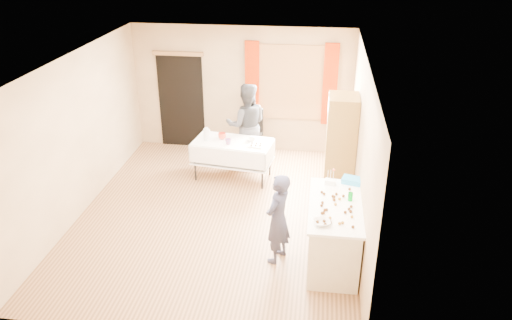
# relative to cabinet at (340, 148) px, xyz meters

# --- Properties ---
(floor) EXTENTS (4.50, 5.50, 0.02)m
(floor) POSITION_rel_cabinet_xyz_m (-1.99, -0.90, -0.94)
(floor) COLOR #9E7047
(floor) RESTS_ON ground
(ceiling) EXTENTS (4.50, 5.50, 0.02)m
(ceiling) POSITION_rel_cabinet_xyz_m (-1.99, -0.90, 1.68)
(ceiling) COLOR white
(ceiling) RESTS_ON floor
(wall_back) EXTENTS (4.50, 0.02, 2.60)m
(wall_back) POSITION_rel_cabinet_xyz_m (-1.99, 1.86, 0.37)
(wall_back) COLOR tan
(wall_back) RESTS_ON floor
(wall_front) EXTENTS (4.50, 0.02, 2.60)m
(wall_front) POSITION_rel_cabinet_xyz_m (-1.99, -3.66, 0.37)
(wall_front) COLOR tan
(wall_front) RESTS_ON floor
(wall_left) EXTENTS (0.02, 5.50, 2.60)m
(wall_left) POSITION_rel_cabinet_xyz_m (-4.25, -0.90, 0.37)
(wall_left) COLOR tan
(wall_left) RESTS_ON floor
(wall_right) EXTENTS (0.02, 5.50, 2.60)m
(wall_right) POSITION_rel_cabinet_xyz_m (0.27, -0.90, 0.37)
(wall_right) COLOR tan
(wall_right) RESTS_ON floor
(window_frame) EXTENTS (1.32, 0.06, 1.52)m
(window_frame) POSITION_rel_cabinet_xyz_m (-0.99, 1.82, 0.57)
(window_frame) COLOR olive
(window_frame) RESTS_ON wall_back
(window_pane) EXTENTS (1.20, 0.02, 1.40)m
(window_pane) POSITION_rel_cabinet_xyz_m (-0.99, 1.80, 0.57)
(window_pane) COLOR white
(window_pane) RESTS_ON wall_back
(curtain_left) EXTENTS (0.28, 0.06, 1.65)m
(curtain_left) POSITION_rel_cabinet_xyz_m (-1.77, 1.77, 0.57)
(curtain_left) COLOR #AA2300
(curtain_left) RESTS_ON wall_back
(curtain_right) EXTENTS (0.28, 0.06, 1.65)m
(curtain_right) POSITION_rel_cabinet_xyz_m (-0.21, 1.77, 0.57)
(curtain_right) COLOR #AA2300
(curtain_right) RESTS_ON wall_back
(doorway) EXTENTS (0.95, 0.04, 2.00)m
(doorway) POSITION_rel_cabinet_xyz_m (-3.29, 1.83, 0.07)
(doorway) COLOR black
(doorway) RESTS_ON floor
(door_lintel) EXTENTS (1.05, 0.06, 0.08)m
(door_lintel) POSITION_rel_cabinet_xyz_m (-3.29, 1.80, 1.09)
(door_lintel) COLOR olive
(door_lintel) RESTS_ON wall_back
(cabinet) EXTENTS (0.50, 0.60, 1.85)m
(cabinet) POSITION_rel_cabinet_xyz_m (0.00, 0.00, 0.00)
(cabinet) COLOR olive
(cabinet) RESTS_ON floor
(counter) EXTENTS (0.73, 1.53, 0.91)m
(counter) POSITION_rel_cabinet_xyz_m (-0.10, -1.91, -0.47)
(counter) COLOR beige
(counter) RESTS_ON floor
(party_table) EXTENTS (1.54, 0.93, 0.75)m
(party_table) POSITION_rel_cabinet_xyz_m (-1.96, 0.44, -0.48)
(party_table) COLOR black
(party_table) RESTS_ON floor
(chair) EXTENTS (0.44, 0.44, 0.97)m
(chair) POSITION_rel_cabinet_xyz_m (-1.75, 1.52, -0.63)
(chair) COLOR black
(chair) RESTS_ON floor
(girl) EXTENTS (0.73, 0.69, 1.36)m
(girl) POSITION_rel_cabinet_xyz_m (-0.88, -2.00, -0.25)
(girl) COLOR #272741
(girl) RESTS_ON floor
(woman) EXTENTS (1.05, 0.94, 1.67)m
(woman) POSITION_rel_cabinet_xyz_m (-1.79, 1.07, -0.09)
(woman) COLOR black
(woman) RESTS_ON floor
(soda_can) EXTENTS (0.07, 0.07, 0.12)m
(soda_can) POSITION_rel_cabinet_xyz_m (0.10, -1.77, 0.05)
(soda_can) COLOR #017A15
(soda_can) RESTS_ON counter
(mixing_bowl) EXTENTS (0.33, 0.33, 0.05)m
(mixing_bowl) POSITION_rel_cabinet_xyz_m (-0.29, -2.43, 0.01)
(mixing_bowl) COLOR white
(mixing_bowl) RESTS_ON counter
(foam_block) EXTENTS (0.16, 0.12, 0.08)m
(foam_block) POSITION_rel_cabinet_xyz_m (-0.18, -1.33, 0.02)
(foam_block) COLOR white
(foam_block) RESTS_ON counter
(blue_basket) EXTENTS (0.34, 0.27, 0.08)m
(blue_basket) POSITION_rel_cabinet_xyz_m (0.15, -1.23, 0.02)
(blue_basket) COLOR #2A9CE4
(blue_basket) RESTS_ON counter
(pitcher) EXTENTS (0.15, 0.15, 0.22)m
(pitcher) POSITION_rel_cabinet_xyz_m (-2.44, 0.42, -0.07)
(pitcher) COLOR silver
(pitcher) RESTS_ON party_table
(cup_red) EXTENTS (0.20, 0.20, 0.12)m
(cup_red) POSITION_rel_cabinet_xyz_m (-2.17, 0.53, -0.12)
(cup_red) COLOR red
(cup_red) RESTS_ON party_table
(cup_rainbow) EXTENTS (0.12, 0.12, 0.10)m
(cup_rainbow) POSITION_rel_cabinet_xyz_m (-2.01, 0.29, -0.12)
(cup_rainbow) COLOR red
(cup_rainbow) RESTS_ON party_table
(small_bowl) EXTENTS (0.16, 0.16, 0.05)m
(small_bowl) POSITION_rel_cabinet_xyz_m (-1.62, 0.49, -0.15)
(small_bowl) COLOR white
(small_bowl) RESTS_ON party_table
(pastry_tray) EXTENTS (0.32, 0.26, 0.02)m
(pastry_tray) POSITION_rel_cabinet_xyz_m (-1.49, 0.27, -0.17)
(pastry_tray) COLOR white
(pastry_tray) RESTS_ON party_table
(bottle) EXTENTS (0.12, 0.13, 0.15)m
(bottle) POSITION_rel_cabinet_xyz_m (-2.48, 0.70, -0.10)
(bottle) COLOR white
(bottle) RESTS_ON party_table
(cake_balls) EXTENTS (0.49, 1.04, 0.04)m
(cake_balls) POSITION_rel_cabinet_xyz_m (-0.12, -2.04, 0.01)
(cake_balls) COLOR #3F2314
(cake_balls) RESTS_ON counter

